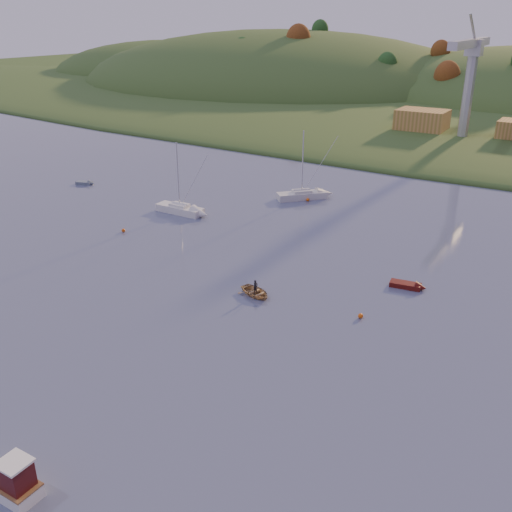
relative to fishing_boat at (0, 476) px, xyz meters
The scene contains 17 objects.
shore_slope 160.02m from the fishing_boat, 90.76° to the left, with size 640.00×150.00×7.00m, color #284C1E.
hill_left_far 265.31m from the fishing_boat, 127.67° to the left, with size 120.00×100.00×32.00m, color #284C1E.
hill_left 215.68m from the fishing_boat, 115.29° to the left, with size 170.00×140.00×44.00m, color #284C1E.
hillside_trees 180.02m from the fishing_boat, 90.68° to the left, with size 280.00×50.00×32.00m, color #1D4217, non-canonical shape.
wharf 117.04m from the fishing_boat, 88.59° to the left, with size 42.00×16.00×2.40m, color slate.
shed_west 118.51m from the fishing_boat, 94.91° to the left, with size 11.00×8.00×4.80m, color olive.
dock_crane 114.57m from the fishing_boat, 90.07° to the left, with size 3.20×28.00×20.30m.
fishing_boat is the anchor object (origin of this frame).
sailboat_near 64.67m from the fishing_boat, 101.03° to the left, with size 7.10×7.33×10.89m.
sailboat_far 53.59m from the fishing_boat, 117.15° to the left, with size 7.60×2.32×10.52m.
canoe 30.73m from the fishing_boat, 90.99° to the left, with size 2.77×3.88×0.80m, color tan.
paddler 30.72m from the fishing_boat, 90.99° to the left, with size 0.55×0.36×1.51m, color black.
red_tender 43.07m from the fishing_boat, 72.57° to the left, with size 4.00×1.88×1.31m.
grey_dinghy 70.00m from the fishing_boat, 133.04° to the left, with size 3.47×2.15×1.22m.
buoy_1 33.77m from the fishing_boat, 71.54° to the left, with size 0.50×0.50×0.50m, color #E0570B.
buoy_2 45.30m from the fishing_boat, 124.70° to the left, with size 0.50×0.50×0.50m, color #E0570B.
buoy_3 63.85m from the fishing_boat, 99.89° to the left, with size 0.50×0.50×0.50m, color #E0570B.
Camera 1 is at (30.00, -9.59, 27.23)m, focal length 40.00 mm.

